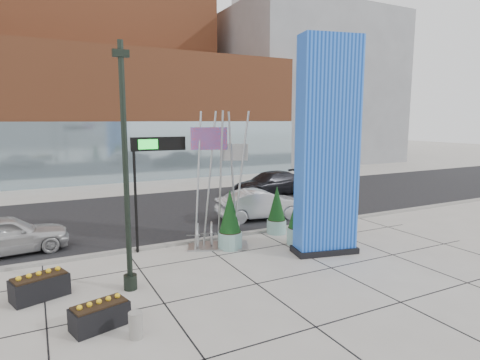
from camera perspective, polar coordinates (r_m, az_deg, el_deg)
name	(u,v)px	position (r m, az deg, el deg)	size (l,w,h in m)	color
ground	(215,279)	(13.50, -3.57, -13.81)	(160.00, 160.00, 0.00)	#9E9991
street_asphalt	(141,215)	(22.61, -13.84, -4.80)	(80.00, 12.00, 0.02)	black
curb_edge	(176,244)	(17.01, -9.06, -8.91)	(80.00, 0.30, 0.12)	gray
tower_podium	(105,116)	(38.92, -18.61, 8.65)	(34.00, 10.00, 11.00)	#974E2B
tower_glass_front	(117,152)	(34.28, -17.14, 3.76)	(34.00, 0.60, 5.00)	#8CA5B2
building_grey_parking	(299,90)	(53.50, 8.45, 12.60)	(20.00, 18.00, 18.00)	slate
blue_pylon	(327,151)	(15.48, 12.31, 4.00)	(2.63, 1.59, 8.19)	#0B38A9
lamp_post	(127,193)	(12.29, -15.83, -1.73)	(0.46, 0.40, 7.35)	black
public_art_sculpture	(218,212)	(16.25, -3.08, -4.58)	(2.71, 2.10, 5.51)	#A8ABAD
concrete_bollard	(136,325)	(10.38, -14.61, -19.35)	(0.33, 0.33, 0.64)	gray
overhead_street_sign	(154,154)	(15.85, -12.16, 3.70)	(2.11, 0.27, 4.48)	black
round_planter_east	(299,217)	(16.82, 8.41, -5.17)	(0.99, 0.99, 2.47)	#82B0AA
round_planter_mid	(277,211)	(18.33, 5.24, -4.40)	(0.88, 0.88, 2.19)	#82B0AA
round_planter_west	(230,221)	(16.10, -1.44, -5.83)	(0.96, 0.96, 2.40)	#82B0AA
box_planter_north	(40,286)	(13.33, -26.60, -13.28)	(1.66, 1.19, 0.83)	black
box_planter_south	(100,314)	(11.08, -19.32, -17.57)	(1.49, 1.02, 0.75)	black
car_white_west	(5,236)	(17.84, -30.43, -6.83)	(1.81, 4.49, 1.53)	silver
car_silver_mid	(261,205)	(20.91, 2.99, -3.53)	(1.61, 4.63, 1.53)	#B9BBC1
car_dark_east	(270,184)	(27.57, 4.26, -0.52)	(2.24, 5.51, 1.60)	black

